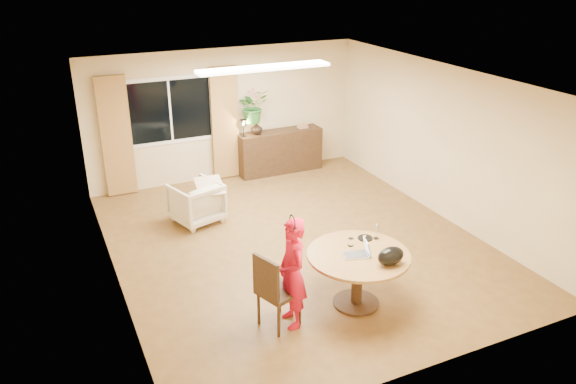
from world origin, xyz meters
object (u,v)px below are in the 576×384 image
(dining_table, at_px, (358,265))
(sideboard, at_px, (280,151))
(dining_chair, at_px, (279,289))
(armchair, at_px, (196,202))
(child, at_px, (292,273))

(dining_table, xyz_separation_m, sideboard, (1.08, 4.86, -0.15))
(dining_table, distance_m, sideboard, 4.98)
(dining_chair, height_order, armchair, dining_chair)
(armchair, bearing_deg, dining_table, 92.73)
(armchair, bearing_deg, dining_chair, 74.43)
(armchair, xyz_separation_m, sideboard, (2.27, 1.59, 0.09))
(child, height_order, armchair, child)
(dining_chair, xyz_separation_m, child, (0.16, -0.04, 0.21))
(dining_chair, xyz_separation_m, sideboard, (2.18, 4.84, -0.06))
(dining_table, height_order, armchair, dining_table)
(dining_table, height_order, child, child)
(child, bearing_deg, dining_table, 95.75)
(armchair, bearing_deg, child, 77.12)
(dining_table, height_order, dining_chair, dining_chair)
(armchair, relative_size, sideboard, 0.44)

